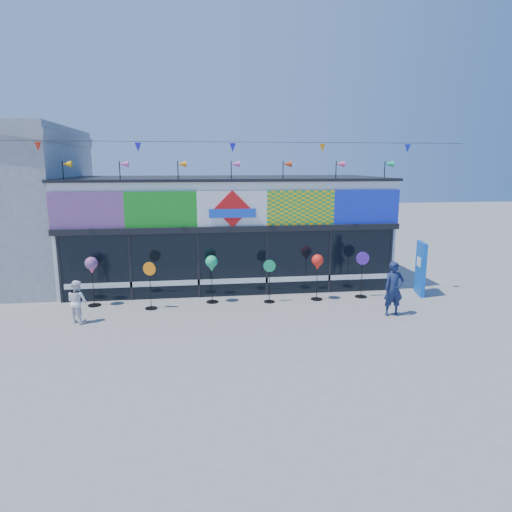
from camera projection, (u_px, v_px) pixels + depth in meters
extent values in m
plane|color=slate|center=(243.00, 330.00, 12.89)|extent=(80.00, 80.00, 0.00)
cube|color=white|center=(227.00, 230.00, 18.32)|extent=(12.00, 5.00, 4.00)
cube|color=black|center=(233.00, 264.00, 16.00)|extent=(11.60, 0.12, 2.30)
cube|color=black|center=(232.00, 229.00, 15.71)|extent=(12.00, 0.30, 0.20)
cube|color=white|center=(233.00, 281.00, 16.09)|extent=(11.40, 0.10, 0.18)
cube|color=black|center=(226.00, 178.00, 17.91)|extent=(12.20, 5.20, 0.10)
cube|color=black|center=(60.00, 269.00, 15.23)|extent=(0.08, 0.14, 2.30)
cube|color=black|center=(130.00, 267.00, 15.53)|extent=(0.08, 0.14, 2.30)
cube|color=black|center=(198.00, 265.00, 15.83)|extent=(0.08, 0.14, 2.30)
cube|color=black|center=(267.00, 263.00, 16.15)|extent=(0.08, 0.14, 2.30)
cube|color=black|center=(329.00, 261.00, 16.45)|extent=(0.08, 0.14, 2.30)
cube|color=black|center=(390.00, 260.00, 16.76)|extent=(0.08, 0.14, 2.30)
cube|color=red|center=(87.00, 211.00, 14.96)|extent=(2.40, 0.08, 1.20)
cube|color=#189C1F|center=(161.00, 210.00, 15.28)|extent=(2.40, 0.08, 1.20)
cube|color=white|center=(232.00, 209.00, 15.59)|extent=(2.40, 0.08, 1.20)
cube|color=yellow|center=(301.00, 208.00, 15.91)|extent=(2.40, 0.08, 1.20)
cube|color=#182FD0|center=(367.00, 207.00, 16.23)|extent=(2.40, 0.08, 1.20)
cube|color=red|center=(232.00, 209.00, 15.54)|extent=(1.27, 0.06, 1.27)
cube|color=blue|center=(232.00, 213.00, 15.55)|extent=(1.60, 0.05, 0.30)
cube|color=orange|center=(113.00, 273.00, 15.54)|extent=(0.78, 0.03, 0.78)
cube|color=red|center=(147.00, 264.00, 15.64)|extent=(0.92, 0.03, 0.92)
cube|color=#D55514|center=(182.00, 258.00, 15.75)|extent=(0.78, 0.03, 0.78)
cube|color=purple|center=(216.00, 268.00, 15.99)|extent=(0.92, 0.03, 0.92)
cube|color=#2117C7|center=(249.00, 261.00, 16.10)|extent=(0.78, 0.03, 0.78)
cube|color=green|center=(282.00, 253.00, 16.21)|extent=(0.92, 0.03, 0.92)
cube|color=red|center=(314.00, 268.00, 16.47)|extent=(0.78, 0.03, 0.78)
cube|color=#1E1BE7|center=(345.00, 257.00, 16.56)|extent=(0.92, 0.03, 0.92)
cylinder|color=black|center=(63.00, 172.00, 14.84)|extent=(0.03, 0.03, 0.70)
cone|color=#FFAA0D|center=(67.00, 164.00, 14.81)|extent=(0.30, 0.22, 0.22)
cylinder|color=black|center=(120.00, 172.00, 15.08)|extent=(0.03, 0.03, 0.70)
cone|color=#DA48B8|center=(124.00, 164.00, 15.05)|extent=(0.30, 0.22, 0.22)
cylinder|color=black|center=(178.00, 172.00, 15.33)|extent=(0.03, 0.03, 0.70)
cone|color=orange|center=(182.00, 164.00, 15.30)|extent=(0.30, 0.22, 0.22)
cylinder|color=black|center=(231.00, 171.00, 15.57)|extent=(0.03, 0.03, 0.70)
cone|color=#D948AE|center=(235.00, 164.00, 15.54)|extent=(0.30, 0.22, 0.22)
cylinder|color=black|center=(283.00, 171.00, 15.81)|extent=(0.03, 0.03, 0.70)
cone|color=red|center=(287.00, 164.00, 15.78)|extent=(0.30, 0.22, 0.22)
cylinder|color=black|center=(336.00, 171.00, 16.06)|extent=(0.03, 0.03, 0.70)
cone|color=#DF4A7F|center=(340.00, 164.00, 16.03)|extent=(0.30, 0.22, 0.22)
cylinder|color=black|center=(385.00, 171.00, 16.29)|extent=(0.03, 0.03, 0.70)
cone|color=#1AAF65|center=(389.00, 164.00, 16.26)|extent=(0.30, 0.22, 0.22)
cylinder|color=black|center=(233.00, 142.00, 14.75)|extent=(16.00, 0.01, 0.01)
cone|color=red|center=(38.00, 147.00, 13.99)|extent=(0.20, 0.20, 0.28)
cone|color=#2A1AE1|center=(138.00, 147.00, 14.39)|extent=(0.20, 0.20, 0.28)
cone|color=#1B19D8|center=(233.00, 148.00, 14.78)|extent=(0.20, 0.20, 0.28)
cone|color=orange|center=(322.00, 148.00, 15.18)|extent=(0.20, 0.20, 0.28)
cone|color=#1926D7|center=(408.00, 148.00, 15.58)|extent=(0.20, 0.20, 0.28)
cube|color=blue|center=(421.00, 268.00, 16.23)|extent=(0.35, 0.96, 1.90)
cube|color=white|center=(419.00, 262.00, 16.17)|extent=(0.13, 0.43, 0.33)
cylinder|color=black|center=(94.00, 305.00, 15.07)|extent=(0.42, 0.42, 0.03)
cylinder|color=black|center=(93.00, 285.00, 14.94)|extent=(0.03, 0.03, 1.36)
sphere|color=#D5476C|center=(91.00, 263.00, 14.79)|extent=(0.42, 0.42, 0.42)
cone|color=#D5476C|center=(92.00, 271.00, 14.84)|extent=(0.21, 0.21, 0.19)
cylinder|color=black|center=(151.00, 308.00, 14.76)|extent=(0.39, 0.39, 0.03)
cylinder|color=black|center=(150.00, 289.00, 14.63)|extent=(0.02, 0.02, 1.28)
cylinder|color=orange|center=(149.00, 269.00, 14.50)|extent=(0.42, 0.20, 0.43)
cylinder|color=black|center=(212.00, 302.00, 15.44)|extent=(0.41, 0.41, 0.03)
cylinder|color=black|center=(212.00, 282.00, 15.31)|extent=(0.02, 0.02, 1.33)
sphere|color=#1BB36A|center=(212.00, 262.00, 15.17)|extent=(0.41, 0.41, 0.41)
cone|color=#1BB36A|center=(212.00, 269.00, 15.22)|extent=(0.20, 0.20, 0.18)
cylinder|color=black|center=(269.00, 302.00, 15.47)|extent=(0.37, 0.37, 0.03)
cylinder|color=black|center=(269.00, 284.00, 15.35)|extent=(0.02, 0.02, 1.21)
cylinder|color=#189C59|center=(269.00, 266.00, 15.23)|extent=(0.41, 0.10, 0.41)
cylinder|color=black|center=(316.00, 299.00, 15.76)|extent=(0.40, 0.40, 0.03)
cylinder|color=black|center=(317.00, 280.00, 15.63)|extent=(0.02, 0.02, 1.31)
sphere|color=red|center=(318.00, 260.00, 15.49)|extent=(0.40, 0.40, 0.40)
cone|color=red|center=(317.00, 267.00, 15.54)|extent=(0.20, 0.20, 0.18)
cylinder|color=black|center=(361.00, 297.00, 16.05)|extent=(0.41, 0.41, 0.03)
cylinder|color=black|center=(362.00, 278.00, 15.92)|extent=(0.02, 0.02, 1.34)
cylinder|color=#5925AF|center=(363.00, 258.00, 15.78)|extent=(0.46, 0.08, 0.45)
imported|color=#172248|center=(394.00, 289.00, 13.96)|extent=(0.62, 0.41, 1.69)
imported|color=white|center=(77.00, 301.00, 13.38)|extent=(0.71, 0.66, 1.28)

